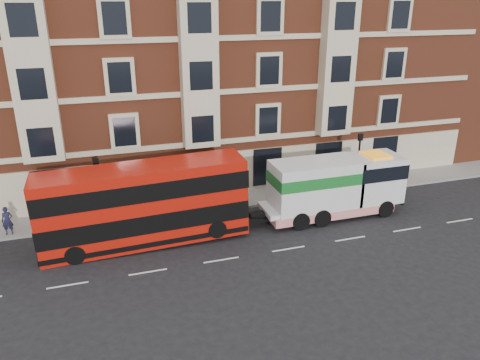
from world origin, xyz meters
The scene contains 8 objects.
ground centered at (0.00, 0.00, 0.00)m, with size 120.00×120.00×0.00m, color black.
sidewalk centered at (0.00, 7.50, 0.07)m, with size 90.00×3.00×0.15m, color slate.
victorian_terrace centered at (0.50, 15.00, 10.07)m, with size 45.00×12.00×20.40m.
lamp_post_west centered at (-6.00, 6.20, 2.68)m, with size 0.35×0.15×4.35m.
lamp_post_east centered at (12.00, 6.20, 2.68)m, with size 0.35×0.15×4.35m.
double_decker_bus centered at (-3.64, 3.23, 2.51)m, with size 11.72×2.69×4.74m.
tow_truck centered at (8.42, 3.23, 2.07)m, with size 9.38×2.77×3.91m.
pedestrian centered at (-11.42, 6.53, 1.03)m, with size 0.64×0.42×1.76m, color #1C1B37.
Camera 1 is at (-5.80, -21.58, 13.44)m, focal length 35.00 mm.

